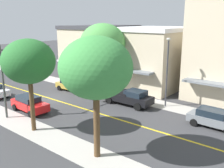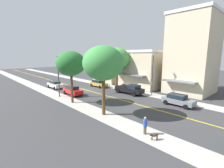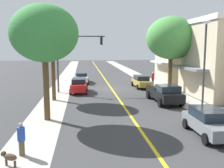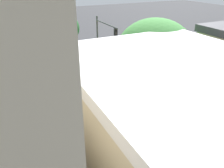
{
  "view_description": "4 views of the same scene",
  "coord_description": "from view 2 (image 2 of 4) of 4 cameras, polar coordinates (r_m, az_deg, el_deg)",
  "views": [
    {
      "loc": [
        17.43,
        23.78,
        8.91
      ],
      "look_at": [
        -3.05,
        6.92,
        2.25
      ],
      "focal_mm": 41.0,
      "sensor_mm": 36.0,
      "label": 1
    },
    {
      "loc": [
        17.5,
        26.82,
        6.89
      ],
      "look_at": [
        -2.0,
        5.93,
        1.72
      ],
      "focal_mm": 25.35,
      "sensor_mm": 36.0,
      "label": 2
    },
    {
      "loc": [
        3.51,
        31.41,
        5.12
      ],
      "look_at": [
        0.74,
        7.01,
        1.61
      ],
      "focal_mm": 41.58,
      "sensor_mm": 36.0,
      "label": 3
    },
    {
      "loc": [
        -19.63,
        12.52,
        11.28
      ],
      "look_at": [
        -3.0,
        4.36,
        2.39
      ],
      "focal_mm": 36.85,
      "sensor_mm": 36.0,
      "label": 4
    }
  ],
  "objects": [
    {
      "name": "gold_sedan_left_curb",
      "position": [
        35.28,
        -4.94,
        0.26
      ],
      "size": [
        2.08,
        4.45,
        1.53
      ],
      "rotation": [
        0.0,
        0.0,
        1.61
      ],
      "color": "#B29338",
      "rests_on": "ground"
    },
    {
      "name": "street_lamp",
      "position": [
        28.14,
        14.43,
        4.79
      ],
      "size": [
        0.7,
        0.36,
        7.18
      ],
      "color": "#38383D",
      "rests_on": "ground"
    },
    {
      "name": "pedestrian_red_shirt",
      "position": [
        37.6,
        -4.13,
        1.15
      ],
      "size": [
        0.39,
        0.39,
        1.83
      ],
      "rotation": [
        0.0,
        0.0,
        0.14
      ],
      "color": "#33384C",
      "rests_on": "ground"
    },
    {
      "name": "fire_hydrant",
      "position": [
        34.82,
        -0.95,
        -0.48
      ],
      "size": [
        0.44,
        0.24,
        0.83
      ],
      "color": "silver",
      "rests_on": "ground"
    },
    {
      "name": "sidewalk_right",
      "position": [
        29.87,
        -19.84,
        -3.7
      ],
      "size": [
        2.65,
        126.0,
        0.01
      ],
      "primitive_type": "cube",
      "color": "#ADA8A0",
      "rests_on": "ground"
    },
    {
      "name": "ground_plane",
      "position": [
        32.76,
        -9.68,
        -2.04
      ],
      "size": [
        140.0,
        140.0,
        0.0
      ],
      "primitive_type": "plane",
      "color": "#38383A"
    },
    {
      "name": "white_sedan_right_curb",
      "position": [
        36.03,
        -19.82,
        -0.14
      ],
      "size": [
        1.99,
        4.62,
        1.45
      ],
      "rotation": [
        0.0,
        0.0,
        1.58
      ],
      "color": "silver",
      "rests_on": "ground"
    },
    {
      "name": "road_centerline_stripe",
      "position": [
        32.76,
        -9.68,
        -2.04
      ],
      "size": [
        0.2,
        126.0,
        0.0
      ],
      "primitive_type": "cube",
      "color": "yellow",
      "rests_on": "ground"
    },
    {
      "name": "parking_meter",
      "position": [
        30.66,
        6.57,
        -1.14
      ],
      "size": [
        0.12,
        0.18,
        1.32
      ],
      "color": "#4C4C51",
      "rests_on": "ground"
    },
    {
      "name": "traffic_light_mast",
      "position": [
        28.21,
        -15.91,
        5.08
      ],
      "size": [
        5.43,
        0.32,
        6.8
      ],
      "rotation": [
        0.0,
        0.0,
        3.14
      ],
      "color": "#474C47",
      "rests_on": "ground"
    },
    {
      "name": "pedestrian_blue_shirt",
      "position": [
        14.7,
        11.84,
        -14.3
      ],
      "size": [
        0.36,
        0.36,
        1.61
      ],
      "rotation": [
        0.0,
        0.0,
        4.83
      ],
      "color": "brown",
      "rests_on": "ground"
    },
    {
      "name": "pale_office_building",
      "position": [
        32.85,
        27.1,
        9.65
      ],
      "size": [
        9.98,
        7.44,
        14.34
      ],
      "rotation": [
        0.0,
        0.0,
        -1.57
      ],
      "color": "beige",
      "rests_on": "ground"
    },
    {
      "name": "street_tree_left_far",
      "position": [
        34.1,
        1.75,
        8.94
      ],
      "size": [
        5.68,
        5.68,
        8.55
      ],
      "color": "brown",
      "rests_on": "ground"
    },
    {
      "name": "street_tree_left_near",
      "position": [
        17.86,
        -3.17,
        7.41
      ],
      "size": [
        4.64,
        4.64,
        8.02
      ],
      "color": "brown",
      "rests_on": "ground"
    },
    {
      "name": "tan_rowhouse",
      "position": [
        37.28,
        12.98,
        5.55
      ],
      "size": [
        12.35,
        8.88,
        7.99
      ],
      "rotation": [
        0.0,
        0.0,
        -1.57
      ],
      "color": "beige",
      "rests_on": "ground"
    },
    {
      "name": "red_sedan_right_curb",
      "position": [
        28.87,
        -14.07,
        -2.2
      ],
      "size": [
        2.03,
        4.47,
        1.58
      ],
      "rotation": [
        0.0,
        0.0,
        1.54
      ],
      "color": "red",
      "rests_on": "ground"
    },
    {
      "name": "black_pickup_truck",
      "position": [
        28.83,
        6.46,
        -1.83
      ],
      "size": [
        2.29,
        5.51,
        1.76
      ],
      "rotation": [
        0.0,
        0.0,
        1.59
      ],
      "color": "black",
      "rests_on": "ground"
    },
    {
      "name": "sidewalk_left",
      "position": [
        36.52,
        -1.4,
        -0.63
      ],
      "size": [
        2.65,
        126.0,
        0.01
      ],
      "primitive_type": "cube",
      "color": "#ADA8A0",
      "rests_on": "ground"
    },
    {
      "name": "grey_sedan_left_curb",
      "position": [
        24.0,
        22.7,
        -5.25
      ],
      "size": [
        2.05,
        4.33,
        1.55
      ],
      "rotation": [
        0.0,
        0.0,
        1.55
      ],
      "color": "slate",
      "rests_on": "ground"
    },
    {
      "name": "corner_shop_building",
      "position": [
        43.59,
        2.08,
        6.51
      ],
      "size": [
        12.66,
        7.62,
        8.09
      ],
      "rotation": [
        0.0,
        0.0,
        -1.57
      ],
      "color": "beige",
      "rests_on": "ground"
    },
    {
      "name": "street_tree_right_corner",
      "position": [
        23.48,
        -14.64,
        7.11
      ],
      "size": [
        4.16,
        4.16,
        7.54
      ],
      "color": "brown",
      "rests_on": "ground"
    },
    {
      "name": "small_dog",
      "position": [
        14.13,
        14.9,
        -17.39
      ],
      "size": [
        0.82,
        0.59,
        0.63
      ],
      "rotation": [
        0.0,
        0.0,
        5.79
      ],
      "color": "#4C3828",
      "rests_on": "ground"
    }
  ]
}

